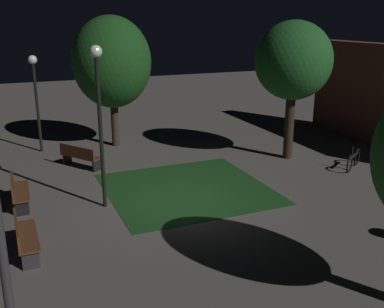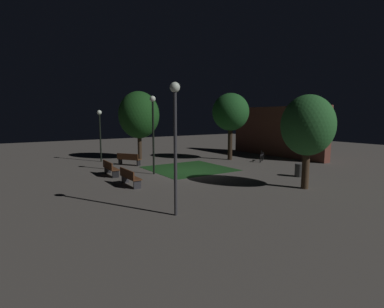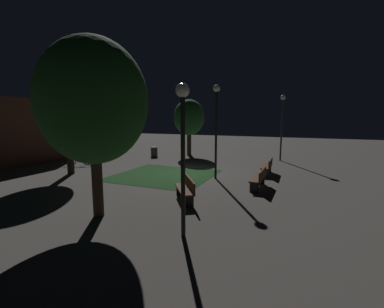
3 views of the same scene
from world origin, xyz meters
name	(u,v)px [view 1 (image 1 of 3)]	position (x,y,z in m)	size (l,w,h in m)	color
ground_plane	(180,201)	(0.00, 0.00, 0.00)	(60.00, 60.00, 0.00)	#56514C
grass_lawn	(187,189)	(-0.87, 0.59, 0.01)	(5.13, 5.23, 0.01)	#194219
bench_back_row	(18,191)	(-1.58, -4.68, 0.48)	(1.81, 0.51, 0.88)	#512D19
bench_by_lamp	(24,235)	(1.58, -4.68, 0.48)	(1.81, 0.51, 0.88)	#512D19
bench_lawn_edge	(80,156)	(-4.51, -2.35, 0.48)	(1.76, 1.41, 0.88)	#512D19
tree_tall_center	(293,61)	(-2.50, 5.69, 3.90)	(2.99, 2.99, 5.45)	#2D2116
tree_left_canopy	(112,63)	(-7.07, -0.35, 3.68)	(3.37, 3.37, 5.64)	#38281C
lamp_post_near_wall	(99,101)	(-0.50, -2.27, 3.24)	(0.36, 0.36, 4.81)	black
lamp_post_plaza_west	(35,86)	(-7.38, -3.53, 2.80)	(0.36, 0.36, 4.06)	black
bicycle	(353,160)	(-0.38, 7.21, 0.34)	(0.96, 1.44, 0.93)	black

